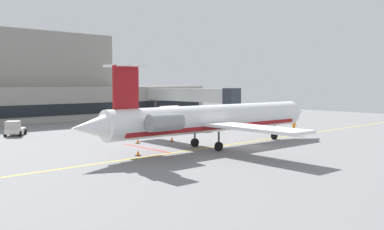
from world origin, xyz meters
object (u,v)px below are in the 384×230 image
object	(u,v)px
marshaller	(294,128)
pushback_tractor	(196,125)
baggage_tug	(14,129)
regional_jet	(212,119)
fuel_tank	(170,112)

from	to	relation	value
marshaller	pushback_tractor	bearing A→B (deg)	113.45
marshaller	baggage_tug	bearing A→B (deg)	137.90
regional_jet	baggage_tug	world-z (taller)	regional_jet
regional_jet	baggage_tug	distance (m)	27.09
regional_jet	pushback_tractor	distance (m)	16.17
regional_jet	fuel_tank	size ratio (longest dim) A/B	4.94
regional_jet	marshaller	size ratio (longest dim) A/B	15.83
pushback_tractor	marshaller	distance (m)	13.78
regional_jet	pushback_tractor	xyz separation A→B (m)	(9.62, 12.81, -2.18)
baggage_tug	fuel_tank	size ratio (longest dim) A/B	0.64
baggage_tug	fuel_tank	bearing A→B (deg)	7.42
pushback_tractor	fuel_tank	xyz separation A→B (m)	(7.68, 15.32, 0.62)
baggage_tug	fuel_tank	distance (m)	29.22
pushback_tractor	regional_jet	bearing A→B (deg)	-126.91
regional_jet	pushback_tractor	bearing A→B (deg)	53.09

